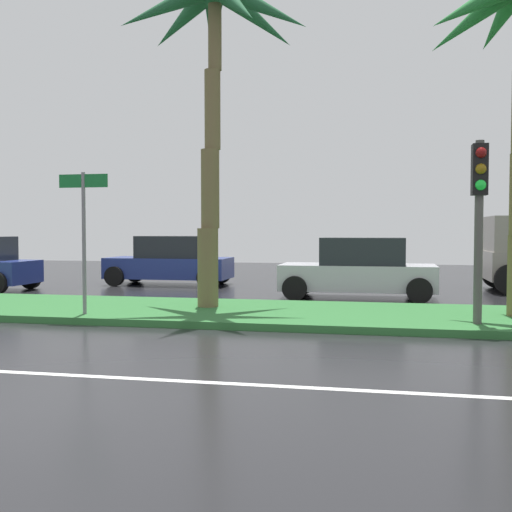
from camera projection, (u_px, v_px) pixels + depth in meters
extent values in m
cube|color=black|center=(198.00, 311.00, 15.17)|extent=(90.00, 42.00, 0.10)
cube|color=white|center=(43.00, 374.00, 8.32)|extent=(81.00, 0.14, 0.01)
cube|color=#2D6B33|center=(185.00, 311.00, 14.18)|extent=(85.50, 4.00, 0.15)
cylinder|color=brown|center=(208.00, 267.00, 14.38)|extent=(0.48, 0.48, 1.82)
cylinder|color=brown|center=(210.00, 189.00, 14.33)|extent=(0.43, 0.43, 1.82)
cylinder|color=brown|center=(212.00, 110.00, 14.29)|extent=(0.37, 0.37, 1.82)
cylinder|color=brown|center=(215.00, 30.00, 14.24)|extent=(0.31, 0.31, 1.82)
cone|color=#1F5532|center=(260.00, 6.00, 13.99)|extent=(2.39, 0.60, 1.59)
cone|color=#1F5532|center=(254.00, 17.00, 14.82)|extent=(2.08, 2.11, 1.51)
cone|color=#1F5532|center=(213.00, 21.00, 15.32)|extent=(1.28, 2.48, 1.40)
cone|color=#1F5532|center=(184.00, 18.00, 14.99)|extent=(2.34, 1.78, 1.45)
cone|color=#1F5532|center=(169.00, 5.00, 13.94)|extent=(2.37, 1.59, 1.60)
cone|color=#1F5532|center=(233.00, 1.00, 13.34)|extent=(1.87, 2.15, 1.81)
cone|color=#247332|center=(502.00, 17.00, 13.36)|extent=(1.07, 2.30, 1.34)
cone|color=#247332|center=(476.00, 17.00, 12.90)|extent=(2.20, 1.38, 1.60)
cone|color=#247332|center=(479.00, 2.00, 12.21)|extent=(2.24, 1.30, 1.52)
cylinder|color=#4C4C47|center=(479.00, 233.00, 11.70)|extent=(0.16, 0.16, 3.47)
cube|color=black|center=(480.00, 170.00, 11.65)|extent=(0.28, 0.32, 0.96)
sphere|color=maroon|center=(481.00, 153.00, 11.47)|extent=(0.20, 0.20, 0.20)
sphere|color=#7F600F|center=(481.00, 169.00, 11.49)|extent=(0.20, 0.20, 0.20)
sphere|color=#1EEA3F|center=(481.00, 185.00, 11.50)|extent=(0.20, 0.20, 0.20)
cylinder|color=slate|center=(84.00, 243.00, 13.10)|extent=(0.08, 0.08, 3.00)
cube|color=#146B2D|center=(83.00, 181.00, 13.05)|extent=(1.10, 0.03, 0.28)
cylinder|color=black|center=(30.00, 278.00, 20.36)|extent=(0.68, 0.22, 0.68)
cube|color=navy|center=(169.00, 268.00, 21.76)|extent=(4.30, 1.76, 0.72)
cube|color=#1E2328|center=(173.00, 247.00, 21.70)|extent=(2.30, 1.58, 0.76)
cylinder|color=black|center=(114.00, 276.00, 21.23)|extent=(0.68, 0.22, 0.68)
cylinder|color=black|center=(135.00, 273.00, 22.99)|extent=(0.68, 0.22, 0.68)
cylinder|color=black|center=(207.00, 278.00, 20.55)|extent=(0.68, 0.22, 0.68)
cylinder|color=black|center=(221.00, 274.00, 22.31)|extent=(0.68, 0.22, 0.68)
cube|color=silver|center=(357.00, 277.00, 17.42)|extent=(4.30, 1.76, 0.72)
cube|color=#1E2328|center=(363.00, 251.00, 17.36)|extent=(2.30, 1.58, 0.76)
cylinder|color=black|center=(295.00, 288.00, 16.89)|extent=(0.68, 0.22, 0.68)
cylinder|color=black|center=(303.00, 283.00, 18.65)|extent=(0.68, 0.22, 0.68)
cylinder|color=black|center=(419.00, 291.00, 16.21)|extent=(0.68, 0.22, 0.68)
cylinder|color=black|center=(416.00, 285.00, 17.97)|extent=(0.68, 0.22, 0.68)
cylinder|color=black|center=(510.00, 280.00, 18.30)|extent=(0.92, 0.30, 0.92)
cylinder|color=black|center=(496.00, 274.00, 20.59)|extent=(0.92, 0.30, 0.92)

